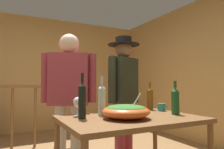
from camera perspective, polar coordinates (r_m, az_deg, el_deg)
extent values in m
cube|color=tan|center=(5.08, -20.21, 0.25)|extent=(5.11, 0.10, 2.62)
cube|color=tan|center=(4.50, 17.68, 0.56)|extent=(0.10, 3.99, 2.62)
cylinder|color=brown|center=(3.84, -25.82, -10.86)|extent=(0.04, 0.04, 1.01)
cylinder|color=brown|center=(3.87, -20.43, -10.89)|extent=(0.04, 0.04, 1.01)
cylinder|color=brown|center=(3.93, -15.16, -10.84)|extent=(0.04, 0.04, 1.01)
cylinder|color=brown|center=(4.02, -10.08, -10.70)|extent=(0.04, 0.04, 1.01)
cube|color=brown|center=(4.01, -10.08, -9.99)|extent=(0.10, 0.10, 1.11)
cube|color=brown|center=(1.91, 5.25, -12.14)|extent=(1.23, 0.83, 0.04)
cylinder|color=brown|center=(2.62, 11.80, -18.13)|extent=(0.05, 0.05, 0.73)
ellipsoid|color=#DB5B23|center=(1.81, 3.88, -10.16)|extent=(0.41, 0.41, 0.12)
ellipsoid|color=#38702D|center=(1.80, 3.88, -9.13)|extent=(0.34, 0.34, 0.05)
cylinder|color=silver|center=(1.84, 6.09, -8.30)|extent=(0.15, 0.01, 0.21)
cylinder|color=silver|center=(1.96, -9.46, -11.22)|extent=(0.08, 0.08, 0.01)
cylinder|color=silver|center=(1.95, -9.45, -9.88)|extent=(0.01, 0.01, 0.09)
ellipsoid|color=silver|center=(1.94, -9.43, -7.49)|extent=(0.09, 0.09, 0.09)
cylinder|color=silver|center=(1.98, -2.84, -7.53)|extent=(0.07, 0.07, 0.25)
cone|color=silver|center=(1.97, -2.83, -3.37)|extent=(0.07, 0.07, 0.03)
cylinder|color=silver|center=(1.97, -2.82, -1.66)|extent=(0.03, 0.03, 0.09)
cylinder|color=black|center=(1.80, -8.22, -7.64)|extent=(0.07, 0.07, 0.28)
cone|color=black|center=(1.80, -8.19, -2.76)|extent=(0.07, 0.07, 0.03)
cylinder|color=black|center=(1.80, -8.17, -0.94)|extent=(0.03, 0.03, 0.08)
cylinder|color=brown|center=(2.45, 10.48, -6.92)|extent=(0.07, 0.07, 0.22)
cone|color=brown|center=(2.44, 10.45, -3.93)|extent=(0.07, 0.07, 0.03)
cylinder|color=brown|center=(2.44, 10.44, -2.83)|extent=(0.03, 0.03, 0.06)
cylinder|color=#1E5628|center=(2.13, 17.06, -7.48)|extent=(0.08, 0.08, 0.22)
cone|color=#1E5628|center=(2.13, 17.01, -4.02)|extent=(0.08, 0.08, 0.03)
cylinder|color=#1E5628|center=(2.12, 16.99, -2.62)|extent=(0.03, 0.03, 0.07)
cylinder|color=teal|center=(2.37, 13.47, -8.76)|extent=(0.08, 0.08, 0.08)
torus|color=teal|center=(2.40, 14.43, -8.56)|extent=(0.05, 0.01, 0.05)
cylinder|color=beige|center=(2.50, -9.82, -17.80)|extent=(0.13, 0.13, 0.83)
cylinder|color=beige|center=(2.53, -14.07, -17.59)|extent=(0.13, 0.13, 0.83)
cube|color=#9E3842|center=(2.42, -11.80, -1.28)|extent=(0.49, 0.38, 0.59)
cylinder|color=#9E3842|center=(2.40, -5.43, -0.95)|extent=(0.09, 0.09, 0.56)
cylinder|color=#9E3842|center=(2.48, -17.95, -0.89)|extent=(0.09, 0.09, 0.56)
sphere|color=beige|center=(2.47, -11.71, 8.26)|extent=(0.23, 0.23, 0.23)
cylinder|color=#9E3842|center=(2.86, 4.35, -15.90)|extent=(0.13, 0.13, 0.83)
cylinder|color=#9E3842|center=(2.72, 2.15, -16.62)|extent=(0.13, 0.13, 0.83)
cube|color=#2D3323|center=(2.71, 3.24, -1.61)|extent=(0.44, 0.36, 0.59)
cylinder|color=#2D3323|center=(2.91, 5.94, -1.38)|extent=(0.09, 0.09, 0.56)
cylinder|color=#2D3323|center=(2.52, 0.13, -1.21)|extent=(0.09, 0.09, 0.56)
sphere|color=#A37556|center=(2.75, 3.22, 6.88)|extent=(0.23, 0.23, 0.23)
cylinder|color=black|center=(2.76, 3.22, 8.16)|extent=(0.42, 0.42, 0.01)
cylinder|color=black|center=(2.77, 3.21, 9.18)|extent=(0.22, 0.22, 0.10)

